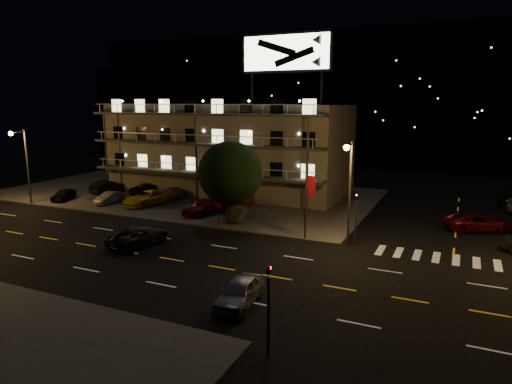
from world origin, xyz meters
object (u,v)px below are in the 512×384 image
at_px(lot_car_4, 238,213).
at_px(road_car_west, 139,236).
at_px(tree, 230,175).
at_px(road_car_east, 240,292).
at_px(lot_car_7, 173,193).
at_px(lot_car_2, 148,198).

xyz_separation_m(lot_car_4, road_car_west, (-3.77, -9.60, -0.06)).
relative_size(tree, road_car_west, 1.43).
bearing_deg(road_car_east, lot_car_7, 126.71).
bearing_deg(road_car_east, road_car_west, 147.28).
distance_m(lot_car_2, lot_car_7, 3.87).
bearing_deg(road_car_west, lot_car_4, -105.10).
relative_size(lot_car_2, road_car_east, 1.26).
relative_size(road_car_east, road_car_west, 0.83).
relative_size(lot_car_4, road_car_east, 0.86).
bearing_deg(lot_car_2, road_car_east, -28.88).
bearing_deg(lot_car_7, lot_car_2, 71.12).
xyz_separation_m(tree, lot_car_4, (0.06, 1.51, -3.77)).
bearing_deg(tree, lot_car_2, 165.38).
height_order(tree, lot_car_4, tree).
relative_size(tree, road_car_east, 1.73).
distance_m(tree, lot_car_4, 4.06).
distance_m(lot_car_2, road_car_west, 13.48).
bearing_deg(tree, lot_car_7, 147.78).
bearing_deg(road_car_west, lot_car_2, -48.81).
relative_size(tree, lot_car_7, 1.62).
distance_m(tree, lot_car_7, 13.29).
relative_size(lot_car_7, road_car_east, 1.07).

